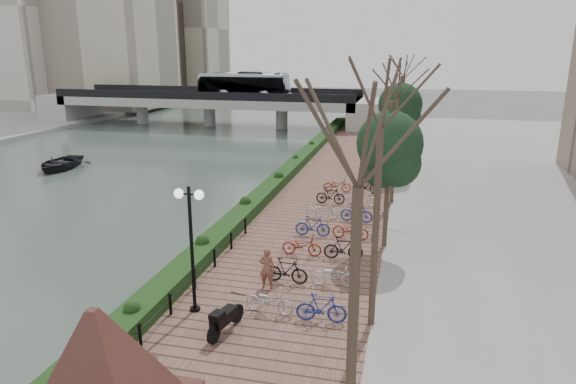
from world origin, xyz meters
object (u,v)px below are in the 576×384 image
(lamppost, at_px, (190,222))
(pedestrian, at_px, (267,268))
(granite_monument, at_px, (98,367))
(motorcycle, at_px, (226,317))
(boat, at_px, (59,163))

(lamppost, bearing_deg, pedestrian, 48.90)
(granite_monument, height_order, pedestrian, granite_monument)
(motorcycle, xyz_separation_m, pedestrian, (0.40, 3.30, 0.27))
(granite_monument, height_order, lamppost, lamppost)
(granite_monument, relative_size, pedestrian, 3.61)
(pedestrian, height_order, boat, pedestrian)
(motorcycle, height_order, pedestrian, pedestrian)
(granite_monument, relative_size, boat, 1.19)
(boat, bearing_deg, pedestrian, -42.80)
(lamppost, relative_size, motorcycle, 2.60)
(granite_monument, distance_m, motorcycle, 4.83)
(pedestrian, xyz_separation_m, boat, (-21.61, 16.86, -0.78))
(motorcycle, relative_size, boat, 0.35)
(lamppost, relative_size, pedestrian, 2.75)
(pedestrian, bearing_deg, granite_monument, 68.58)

